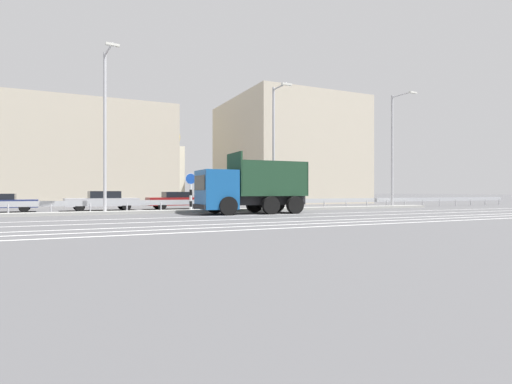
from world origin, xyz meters
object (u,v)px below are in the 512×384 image
at_px(street_lamp_3, 394,145).
at_px(church_tower, 168,164).
at_px(parked_car_2, 103,201).
at_px(dump_truck, 239,192).
at_px(median_road_sign, 191,192).
at_px(parked_car_1, 2,202).
at_px(street_lamp_2, 275,142).
at_px(street_lamp_1, 105,124).
at_px(parked_car_3, 178,200).

bearing_deg(street_lamp_3, church_tower, 114.09).
xyz_separation_m(street_lamp_3, parked_car_2, (-21.60, 5.21, -4.36)).
bearing_deg(dump_truck, median_road_sign, 40.95).
distance_m(parked_car_1, parked_car_2, 5.95).
bearing_deg(street_lamp_2, church_tower, 92.60).
height_order(dump_truck, street_lamp_1, street_lamp_1).
distance_m(dump_truck, parked_car_1, 15.12).
distance_m(street_lamp_1, street_lamp_2, 10.91).
height_order(street_lamp_1, parked_car_3, street_lamp_1).
bearing_deg(street_lamp_1, parked_car_3, 44.12).
bearing_deg(parked_car_1, church_tower, 142.85).
xyz_separation_m(street_lamp_1, parked_car_3, (5.54, 5.37, -4.48)).
bearing_deg(dump_truck, parked_car_1, 60.69).
distance_m(dump_truck, street_lamp_1, 8.55).
bearing_deg(parked_car_3, street_lamp_3, 71.61).
bearing_deg(dump_truck, street_lamp_1, 72.53).
bearing_deg(street_lamp_3, parked_car_1, 169.44).
distance_m(dump_truck, median_road_sign, 3.44).
bearing_deg(street_lamp_3, parked_car_2, 166.43).
distance_m(median_road_sign, street_lamp_1, 6.35).
distance_m(median_road_sign, church_tower, 27.82).
bearing_deg(median_road_sign, dump_truck, -50.78).
distance_m(parked_car_2, church_tower, 24.30).
xyz_separation_m(median_road_sign, street_lamp_2, (5.86, -0.16, 3.43)).
bearing_deg(street_lamp_1, dump_truck, -19.20).
relative_size(parked_car_2, parked_car_3, 1.07).
distance_m(street_lamp_1, church_tower, 29.01).
xyz_separation_m(parked_car_3, church_tower, (4.11, 21.99, 4.18)).
height_order(median_road_sign, parked_car_1, median_road_sign).
distance_m(parked_car_1, parked_car_3, 11.27).
bearing_deg(church_tower, street_lamp_1, -109.43).
height_order(parked_car_2, parked_car_3, parked_car_2).
relative_size(dump_truck, median_road_sign, 2.69).
bearing_deg(dump_truck, street_lamp_2, -54.09).
height_order(median_road_sign, street_lamp_3, street_lamp_3).
xyz_separation_m(street_lamp_1, church_tower, (9.65, 27.36, -0.30)).
distance_m(dump_truck, street_lamp_3, 15.31).
xyz_separation_m(dump_truck, parked_car_3, (-1.67, 7.88, -0.63)).
bearing_deg(church_tower, parked_car_3, -100.60).
bearing_deg(church_tower, street_lamp_3, -65.91).
distance_m(street_lamp_3, parked_car_2, 22.64).
height_order(parked_car_1, church_tower, church_tower).
height_order(dump_truck, parked_car_3, dump_truck).
distance_m(median_road_sign, street_lamp_2, 6.79).
relative_size(median_road_sign, street_lamp_2, 0.29).
relative_size(street_lamp_3, parked_car_3, 1.98).
distance_m(street_lamp_2, parked_car_2, 12.60).
distance_m(street_lamp_2, church_tower, 27.40).
xyz_separation_m(street_lamp_2, street_lamp_3, (10.92, 0.15, 0.34)).
height_order(dump_truck, parked_car_1, dump_truck).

